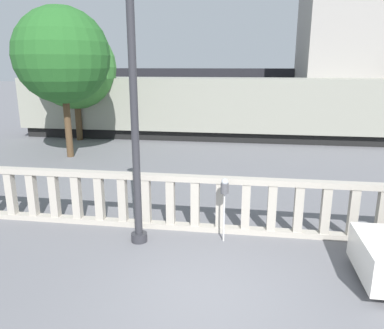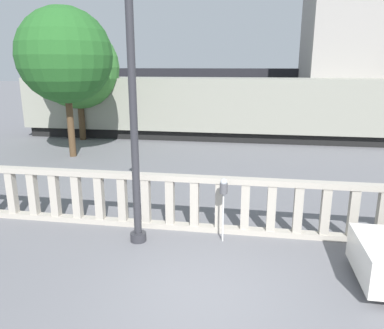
{
  "view_description": "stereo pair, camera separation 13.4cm",
  "coord_description": "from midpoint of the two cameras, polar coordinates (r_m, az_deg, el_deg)",
  "views": [
    {
      "loc": [
        0.6,
        -5.78,
        3.97
      ],
      "look_at": [
        -0.84,
        3.69,
        1.41
      ],
      "focal_mm": 35.0,
      "sensor_mm": 36.0,
      "label": 1
    },
    {
      "loc": [
        0.73,
        -5.76,
        3.97
      ],
      "look_at": [
        -0.84,
        3.69,
        1.41
      ],
      "focal_mm": 35.0,
      "sensor_mm": 36.0,
      "label": 2
    }
  ],
  "objects": [
    {
      "name": "lamppost",
      "position": [
        8.09,
        -9.3,
        8.7
      ],
      "size": [
        0.37,
        0.37,
        5.85
      ],
      "color": "#2D2D33",
      "rests_on": "ground"
    },
    {
      "name": "tree_left",
      "position": [
        21.01,
        -17.67,
        13.92
      ],
      "size": [
        4.32,
        4.32,
        6.0
      ],
      "color": "#4C3823",
      "rests_on": "ground"
    },
    {
      "name": "ground_plane",
      "position": [
        7.04,
        1.82,
        -19.39
      ],
      "size": [
        160.0,
        160.0,
        0.0
      ],
      "primitive_type": "plane",
      "color": "slate"
    },
    {
      "name": "balustrade",
      "position": [
        9.1,
        3.9,
        -6.14
      ],
      "size": [
        16.64,
        0.24,
        1.4
      ],
      "color": "#ADA599",
      "rests_on": "ground"
    },
    {
      "name": "parking_meter",
      "position": [
        8.44,
        4.53,
        -4.0
      ],
      "size": [
        0.18,
        0.18,
        1.52
      ],
      "color": "silver",
      "rests_on": "ground"
    },
    {
      "name": "train_near",
      "position": [
        20.6,
        6.14,
        8.66
      ],
      "size": [
        23.1,
        2.79,
        3.87
      ],
      "color": "black",
      "rests_on": "ground"
    },
    {
      "name": "train_far",
      "position": [
        29.35,
        17.35,
        10.33
      ],
      "size": [
        29.37,
        2.62,
        4.29
      ],
      "color": "black",
      "rests_on": "ground"
    },
    {
      "name": "tree_right",
      "position": [
        17.12,
        -19.42,
        15.35
      ],
      "size": [
        3.98,
        3.98,
        6.33
      ],
      "color": "#4C3823",
      "rests_on": "ground"
    }
  ]
}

